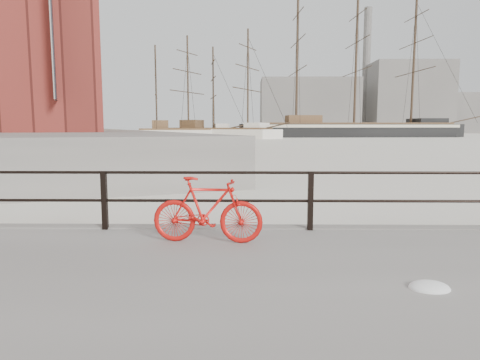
% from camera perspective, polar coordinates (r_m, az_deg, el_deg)
% --- Properties ---
extents(ground, '(400.00, 400.00, 0.00)m').
position_cam_1_polar(ground, '(7.66, 9.08, -8.86)').
color(ground, white).
rests_on(ground, ground).
extents(far_quay, '(78.44, 148.07, 1.80)m').
position_cam_1_polar(far_quay, '(88.32, -25.48, 5.61)').
color(far_quay, gray).
rests_on(far_quay, ground).
extents(guardrail, '(28.00, 0.10, 1.00)m').
position_cam_1_polar(guardrail, '(7.32, 9.37, -2.77)').
color(guardrail, black).
rests_on(guardrail, promenade).
extents(bicycle, '(1.68, 0.40, 1.00)m').
position_cam_1_polar(bicycle, '(6.46, -4.36, -3.99)').
color(bicycle, red).
rests_on(bicycle, promenade).
extents(barque_black, '(55.87, 22.41, 31.25)m').
position_cam_1_polar(barque_black, '(94.27, 14.91, 5.56)').
color(barque_black, black).
rests_on(barque_black, ground).
extents(schooner_mid, '(30.91, 23.15, 20.53)m').
position_cam_1_polar(schooner_mid, '(82.27, -3.06, 5.60)').
color(schooner_mid, silver).
rests_on(schooner_mid, ground).
extents(schooner_left, '(24.77, 14.47, 17.79)m').
position_cam_1_polar(schooner_left, '(81.73, -7.25, 5.54)').
color(schooner_left, beige).
rests_on(schooner_left, ground).
extents(apartment_cream, '(24.16, 21.40, 21.20)m').
position_cam_1_polar(apartment_cream, '(79.21, -27.95, 13.74)').
color(apartment_cream, beige).
rests_on(apartment_cream, far_quay).
extents(apartment_grey, '(26.02, 22.15, 23.20)m').
position_cam_1_polar(apartment_grey, '(101.07, -26.52, 12.76)').
color(apartment_grey, '#999A95').
rests_on(apartment_grey, far_quay).
extents(apartment_brick, '(27.87, 22.90, 21.20)m').
position_cam_1_polar(apartment_brick, '(123.80, -25.53, 11.16)').
color(apartment_brick, brown).
rests_on(apartment_brick, far_quay).
extents(industrial_west, '(32.00, 18.00, 18.00)m').
position_cam_1_polar(industrial_west, '(148.95, 9.06, 9.64)').
color(industrial_west, gray).
rests_on(industrial_west, ground).
extents(industrial_mid, '(26.00, 20.00, 24.00)m').
position_cam_1_polar(industrial_mid, '(162.59, 21.31, 10.08)').
color(industrial_mid, gray).
rests_on(industrial_mid, ground).
extents(industrial_east, '(20.00, 16.00, 14.00)m').
position_cam_1_polar(industrial_east, '(176.12, 27.75, 7.86)').
color(industrial_east, gray).
rests_on(industrial_east, ground).
extents(smokestack, '(2.80, 2.80, 44.00)m').
position_cam_1_polar(smokestack, '(164.29, 16.47, 13.74)').
color(smokestack, gray).
rests_on(smokestack, ground).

